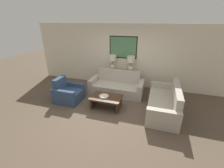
# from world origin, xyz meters

# --- Properties ---
(ground_plane) EXTENTS (20.00, 20.00, 0.00)m
(ground_plane) POSITION_xyz_m (0.00, 0.00, 0.00)
(ground_plane) COLOR brown
(back_wall) EXTENTS (8.17, 0.12, 2.65)m
(back_wall) POSITION_xyz_m (0.00, 2.49, 1.33)
(back_wall) COLOR beige
(back_wall) RESTS_ON ground_plane
(console_table) EXTENTS (1.22, 0.38, 0.75)m
(console_table) POSITION_xyz_m (0.00, 2.22, 0.37)
(console_table) COLOR brown
(console_table) RESTS_ON ground_plane
(table_lamp_left) EXTENTS (0.33, 0.33, 0.66)m
(table_lamp_left) POSITION_xyz_m (-0.40, 2.22, 1.18)
(table_lamp_left) COLOR silver
(table_lamp_left) RESTS_ON console_table
(table_lamp_right) EXTENTS (0.33, 0.33, 0.66)m
(table_lamp_right) POSITION_xyz_m (0.40, 2.22, 1.18)
(table_lamp_right) COLOR silver
(table_lamp_right) RESTS_ON console_table
(couch_by_back_wall) EXTENTS (2.11, 0.91, 0.90)m
(couch_by_back_wall) POSITION_xyz_m (0.00, 1.54, 0.29)
(couch_by_back_wall) COLOR #ADA393
(couch_by_back_wall) RESTS_ON ground_plane
(couch_by_side) EXTENTS (0.91, 2.11, 0.90)m
(couch_by_side) POSITION_xyz_m (1.83, 0.74, 0.29)
(couch_by_side) COLOR #ADA393
(couch_by_side) RESTS_ON ground_plane
(coffee_table) EXTENTS (1.03, 0.67, 0.41)m
(coffee_table) POSITION_xyz_m (-0.04, 0.35, 0.30)
(coffee_table) COLOR #3D2616
(coffee_table) RESTS_ON ground_plane
(decorative_bowl) EXTENTS (0.31, 0.31, 0.05)m
(decorative_bowl) POSITION_xyz_m (-0.11, 0.33, 0.44)
(decorative_bowl) COLOR beige
(decorative_bowl) RESTS_ON coffee_table
(armchair_near_back_wall) EXTENTS (0.89, 0.87, 0.86)m
(armchair_near_back_wall) POSITION_xyz_m (-1.54, 0.42, 0.28)
(armchair_near_back_wall) COLOR navy
(armchair_near_back_wall) RESTS_ON ground_plane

